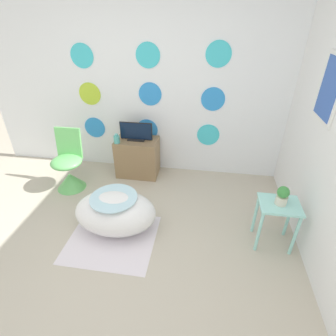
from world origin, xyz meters
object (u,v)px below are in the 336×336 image
object	(u,v)px
chair	(69,171)
potted_plant_left	(282,196)
vase	(117,139)
tv	(136,132)
bathtub	(116,212)

from	to	relation	value
chair	potted_plant_left	size ratio (longest dim) A/B	4.19
vase	potted_plant_left	bearing A→B (deg)	-26.59
tv	potted_plant_left	distance (m)	2.07
bathtub	tv	xyz separation A→B (m)	(-0.04, 1.16, 0.45)
bathtub	potted_plant_left	world-z (taller)	potted_plant_left
chair	tv	bearing A→B (deg)	30.46
tv	vase	world-z (taller)	tv
bathtub	potted_plant_left	bearing A→B (deg)	1.28
vase	potted_plant_left	xyz separation A→B (m)	(1.98, -0.99, 0.01)
chair	bathtub	bearing A→B (deg)	-37.30
chair	potted_plant_left	world-z (taller)	chair
chair	vase	world-z (taller)	chair
bathtub	tv	world-z (taller)	tv
tv	vase	xyz separation A→B (m)	(-0.24, -0.13, -0.06)
tv	vase	distance (m)	0.28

